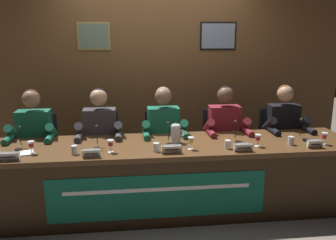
{
  "coord_description": "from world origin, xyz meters",
  "views": [
    {
      "loc": [
        -0.39,
        -3.44,
        1.83
      ],
      "look_at": [
        0.0,
        0.0,
        0.97
      ],
      "focal_mm": 37.76,
      "sensor_mm": 36.0,
      "label": 1
    }
  ],
  "objects_px": {
    "chair_left": "(102,152)",
    "nameplate_far_right": "(315,144)",
    "juice_glass_left": "(110,144)",
    "water_cup_right": "(228,145)",
    "water_pitcher_central": "(176,134)",
    "nameplate_right": "(243,147)",
    "microphone_far_right": "(304,133)",
    "chair_far_right": "(276,146)",
    "juice_glass_far_right": "(324,136)",
    "juice_glass_far_left": "(31,145)",
    "water_cup_far_right": "(291,141)",
    "conference_table": "(169,167)",
    "nameplate_far_left": "(8,156)",
    "panelist_center": "(164,133)",
    "water_cup_left": "(74,150)",
    "panelist_right": "(226,131)",
    "juice_glass_center": "(191,141)",
    "panelist_left": "(100,135)",
    "nameplate_center": "(171,149)",
    "microphone_right": "(237,135)",
    "panelist_far_right": "(285,129)",
    "chair_far_left": "(40,155)",
    "microphone_left": "(97,141)",
    "document_stack_far_left": "(22,154)",
    "microphone_center": "(169,137)",
    "juice_glass_right": "(258,138)",
    "water_cup_center": "(156,148)",
    "chair_right": "(220,148)",
    "panelist_far_left": "(33,137)",
    "chair_center": "(162,150)",
    "microphone_far_left": "(19,142)",
    "nameplate_left": "(91,153)"
  },
  "relations": [
    {
      "from": "panelist_left",
      "to": "microphone_left",
      "type": "bearing_deg",
      "value": -89.28
    },
    {
      "from": "juice_glass_far_left",
      "to": "panelist_right",
      "type": "distance_m",
      "value": 2.11
    },
    {
      "from": "juice_glass_far_left",
      "to": "water_cup_far_right",
      "type": "relative_size",
      "value": 1.46
    },
    {
      "from": "chair_right",
      "to": "chair_far_left",
      "type": "bearing_deg",
      "value": 180.0
    },
    {
      "from": "panelist_far_right",
      "to": "water_cup_far_right",
      "type": "relative_size",
      "value": 14.57
    },
    {
      "from": "chair_far_left",
      "to": "document_stack_far_left",
      "type": "distance_m",
      "value": 0.82
    },
    {
      "from": "conference_table",
      "to": "panelist_left",
      "type": "height_order",
      "value": "panelist_left"
    },
    {
      "from": "water_cup_far_right",
      "to": "microphone_far_right",
      "type": "distance_m",
      "value": 0.26
    },
    {
      "from": "chair_left",
      "to": "nameplate_far_right",
      "type": "distance_m",
      "value": 2.35
    },
    {
      "from": "chair_left",
      "to": "microphone_right",
      "type": "height_order",
      "value": "microphone_right"
    },
    {
      "from": "nameplate_far_right",
      "to": "microphone_far_right",
      "type": "distance_m",
      "value": 0.27
    },
    {
      "from": "nameplate_far_left",
      "to": "chair_right",
      "type": "bearing_deg",
      "value": 23.09
    },
    {
      "from": "chair_left",
      "to": "nameplate_center",
      "type": "height_order",
      "value": "chair_left"
    },
    {
      "from": "nameplate_far_left",
      "to": "chair_far_right",
      "type": "height_order",
      "value": "chair_far_right"
    },
    {
      "from": "microphone_far_left",
      "to": "juice_glass_far_right",
      "type": "distance_m",
      "value": 3.05
    },
    {
      "from": "juice_glass_left",
      "to": "water_cup_right",
      "type": "height_order",
      "value": "juice_glass_left"
    },
    {
      "from": "nameplate_far_left",
      "to": "microphone_far_right",
      "type": "bearing_deg",
      "value": 5.94
    },
    {
      "from": "microphone_center",
      "to": "juice_glass_right",
      "type": "height_order",
      "value": "microphone_center"
    },
    {
      "from": "conference_table",
      "to": "nameplate_far_left",
      "type": "height_order",
      "value": "nameplate_far_left"
    },
    {
      "from": "juice_glass_left",
      "to": "nameplate_far_left",
      "type": "bearing_deg",
      "value": -172.24
    },
    {
      "from": "chair_far_left",
      "to": "water_cup_left",
      "type": "distance_m",
      "value": 1.03
    },
    {
      "from": "nameplate_right",
      "to": "water_cup_right",
      "type": "distance_m",
      "value": 0.16
    },
    {
      "from": "panelist_left",
      "to": "microphone_right",
      "type": "distance_m",
      "value": 1.51
    },
    {
      "from": "juice_glass_center",
      "to": "chair_right",
      "type": "bearing_deg",
      "value": 57.27
    },
    {
      "from": "nameplate_far_right",
      "to": "water_pitcher_central",
      "type": "xyz_separation_m",
      "value": [
        -1.35,
        0.32,
        0.05
      ]
    },
    {
      "from": "water_cup_left",
      "to": "panelist_right",
      "type": "xyz_separation_m",
      "value": [
        1.63,
        0.63,
        -0.04
      ]
    },
    {
      "from": "chair_center",
      "to": "juice_glass_center",
      "type": "height_order",
      "value": "chair_center"
    },
    {
      "from": "nameplate_right",
      "to": "microphone_far_right",
      "type": "bearing_deg",
      "value": 21.19
    },
    {
      "from": "water_cup_left",
      "to": "panelist_far_right",
      "type": "relative_size",
      "value": 0.07
    },
    {
      "from": "juice_glass_far_left",
      "to": "nameplate_far_right",
      "type": "bearing_deg",
      "value": -2.7
    },
    {
      "from": "juice_glass_far_left",
      "to": "water_cup_far_right",
      "type": "distance_m",
      "value": 2.55
    },
    {
      "from": "nameplate_far_right",
      "to": "water_cup_far_right",
      "type": "height_order",
      "value": "water_cup_far_right"
    },
    {
      "from": "microphone_right",
      "to": "nameplate_right",
      "type": "bearing_deg",
      "value": -96.06
    },
    {
      "from": "chair_center",
      "to": "microphone_far_right",
      "type": "height_order",
      "value": "microphone_far_right"
    },
    {
      "from": "juice_glass_far_right",
      "to": "document_stack_far_left",
      "type": "xyz_separation_m",
      "value": [
        -2.98,
        0.04,
        -0.08
      ]
    },
    {
      "from": "nameplate_far_left",
      "to": "microphone_far_left",
      "type": "xyz_separation_m",
      "value": [
        0.01,
        0.31,
        0.03
      ]
    },
    {
      "from": "juice_glass_left",
      "to": "water_cup_center",
      "type": "bearing_deg",
      "value": -2.84
    },
    {
      "from": "nameplate_center",
      "to": "chair_right",
      "type": "height_order",
      "value": "chair_right"
    },
    {
      "from": "juice_glass_center",
      "to": "juice_glass_far_right",
      "type": "height_order",
      "value": "same"
    },
    {
      "from": "microphone_left",
      "to": "water_cup_center",
      "type": "bearing_deg",
      "value": -15.32
    },
    {
      "from": "microphone_left",
      "to": "water_cup_center",
      "type": "relative_size",
      "value": 2.54
    },
    {
      "from": "juice_glass_left",
      "to": "panelist_center",
      "type": "height_order",
      "value": "panelist_center"
    },
    {
      "from": "panelist_far_left",
      "to": "chair_center",
      "type": "distance_m",
      "value": 1.48
    },
    {
      "from": "chair_far_left",
      "to": "microphone_left",
      "type": "height_order",
      "value": "microphone_left"
    },
    {
      "from": "nameplate_far_left",
      "to": "nameplate_left",
      "type": "xyz_separation_m",
      "value": [
        0.73,
        0.01,
        -0.0
      ]
    },
    {
      "from": "nameplate_far_right",
      "to": "water_cup_far_right",
      "type": "relative_size",
      "value": 1.82
    },
    {
      "from": "panelist_left",
      "to": "juice_glass_left",
      "type": "xyz_separation_m",
      "value": [
        0.15,
        -0.61,
        0.09
      ]
    },
    {
      "from": "microphone_right",
      "to": "microphone_far_right",
      "type": "height_order",
      "value": "same"
    },
    {
      "from": "chair_left",
      "to": "document_stack_far_left",
      "type": "distance_m",
      "value": 1.07
    },
    {
      "from": "chair_far_right",
      "to": "juice_glass_far_right",
      "type": "xyz_separation_m",
      "value": [
        0.14,
        -0.81,
        0.36
      ]
    }
  ]
}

